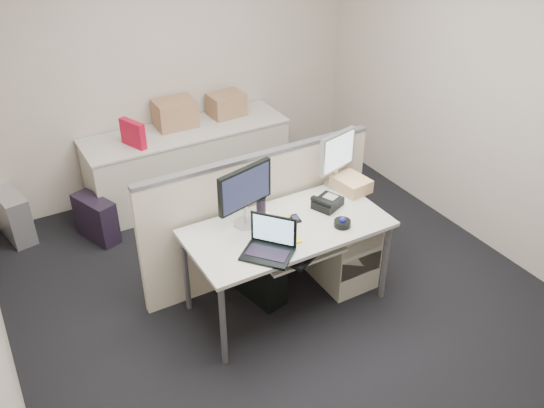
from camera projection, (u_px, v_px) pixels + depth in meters
floor at (286, 302)px, 4.61m from camera, size 4.00×4.50×0.01m
wall_back at (168, 59)px, 5.54m from camera, size 4.00×0.02×2.70m
wall_right at (496, 96)px, 4.73m from camera, size 0.02×4.50×2.70m
desk at (287, 234)px, 4.25m from camera, size 1.50×0.75×0.73m
keyboard_tray at (300, 251)px, 4.14m from camera, size 0.62×0.32×0.02m
drawer_pedestal at (341, 246)px, 4.70m from camera, size 0.40×0.55×0.65m
cubicle_partition at (259, 218)px, 4.64m from camera, size 2.00×0.06×1.10m
back_counter at (189, 164)px, 5.83m from camera, size 2.00×0.60×0.72m
monitor_main at (245, 197)px, 4.12m from camera, size 0.50×0.29×0.47m
monitor_small at (337, 160)px, 4.60m from camera, size 0.42×0.28×0.46m
laptop at (267, 240)px, 3.86m from camera, size 0.41×0.41×0.25m
trackball at (342, 223)px, 4.21m from camera, size 0.13×0.13×0.05m
desk_phone at (328, 203)px, 4.43m from camera, size 0.26×0.24×0.07m
paper_stack at (265, 222)px, 4.25m from camera, size 0.27×0.31×0.01m
sticky_pad at (295, 240)px, 4.06m from camera, size 0.09×0.09×0.01m
travel_mug at (261, 207)px, 4.30m from camera, size 0.09×0.09×0.15m
banana at (284, 221)px, 4.25m from camera, size 0.18×0.12×0.04m
cellphone at (296, 219)px, 4.29m from camera, size 0.07×0.12×0.01m
manila_folders at (351, 184)px, 4.64m from camera, size 0.26×0.31×0.11m
keyboard at (309, 249)px, 4.12m from camera, size 0.51×0.35×0.03m
pc_tower_desk at (257, 271)px, 4.57m from camera, size 0.30×0.53×0.46m
pc_tower_spare_dark at (96, 219)px, 5.25m from camera, size 0.33×0.48×0.42m
pc_tower_spare_silver at (13, 215)px, 5.26m from camera, size 0.29×0.52×0.46m
cardboard_box_left at (175, 114)px, 5.63m from camera, size 0.39×0.30×0.29m
cardboard_box_right at (226, 105)px, 5.88m from camera, size 0.36×0.29×0.25m
red_binder at (133, 135)px, 5.27m from camera, size 0.17×0.29×0.27m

